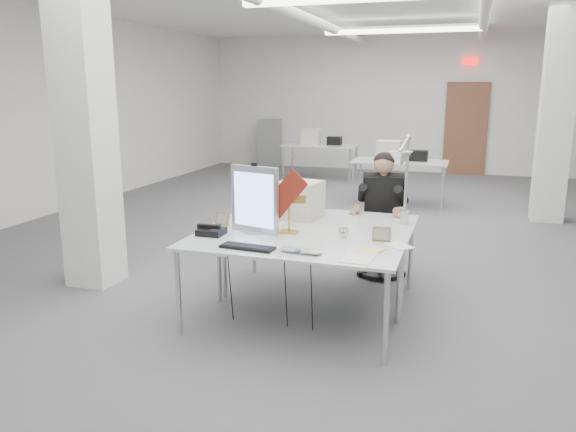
{
  "coord_description": "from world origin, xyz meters",
  "views": [
    {
      "loc": [
        1.34,
        -6.7,
        2.0
      ],
      "look_at": [
        -0.19,
        -2.0,
        0.86
      ],
      "focal_mm": 35.0,
      "sensor_mm": 36.0,
      "label": 1
    }
  ],
  "objects_px": {
    "office_chair": "(382,226)",
    "laptop": "(298,253)",
    "architect_lamp": "(403,178)",
    "desk_phone": "(211,232)",
    "monitor": "(255,199)",
    "bankers_lamp": "(289,213)",
    "beige_monitor": "(300,200)",
    "desk_main": "(292,244)",
    "seated_person": "(383,194)"
  },
  "relations": [
    {
      "from": "architect_lamp",
      "to": "desk_phone",
      "type": "bearing_deg",
      "value": -146.71
    },
    {
      "from": "office_chair",
      "to": "laptop",
      "type": "height_order",
      "value": "office_chair"
    },
    {
      "from": "seated_person",
      "to": "desk_main",
      "type": "bearing_deg",
      "value": -118.65
    },
    {
      "from": "desk_main",
      "to": "laptop",
      "type": "distance_m",
      "value": 0.32
    },
    {
      "from": "desk_phone",
      "to": "architect_lamp",
      "type": "relative_size",
      "value": 0.23
    },
    {
      "from": "bankers_lamp",
      "to": "laptop",
      "type": "bearing_deg",
      "value": -77.03
    },
    {
      "from": "office_chair",
      "to": "beige_monitor",
      "type": "height_order",
      "value": "beige_monitor"
    },
    {
      "from": "bankers_lamp",
      "to": "desk_phone",
      "type": "bearing_deg",
      "value": -166.75
    },
    {
      "from": "desk_main",
      "to": "desk_phone",
      "type": "xyz_separation_m",
      "value": [
        -0.73,
        0.03,
        0.04
      ]
    },
    {
      "from": "beige_monitor",
      "to": "architect_lamp",
      "type": "bearing_deg",
      "value": -1.06
    },
    {
      "from": "office_chair",
      "to": "architect_lamp",
      "type": "relative_size",
      "value": 1.19
    },
    {
      "from": "desk_phone",
      "to": "architect_lamp",
      "type": "distance_m",
      "value": 1.72
    },
    {
      "from": "desk_main",
      "to": "desk_phone",
      "type": "relative_size",
      "value": 8.3
    },
    {
      "from": "seated_person",
      "to": "beige_monitor",
      "type": "xyz_separation_m",
      "value": [
        -0.69,
        -0.69,
        0.03
      ]
    },
    {
      "from": "monitor",
      "to": "beige_monitor",
      "type": "bearing_deg",
      "value": 86.84
    },
    {
      "from": "laptop",
      "to": "beige_monitor",
      "type": "distance_m",
      "value": 1.23
    },
    {
      "from": "seated_person",
      "to": "bankers_lamp",
      "type": "height_order",
      "value": "seated_person"
    },
    {
      "from": "desk_phone",
      "to": "desk_main",
      "type": "bearing_deg",
      "value": -2.44
    },
    {
      "from": "bankers_lamp",
      "to": "beige_monitor",
      "type": "distance_m",
      "value": 0.58
    },
    {
      "from": "office_chair",
      "to": "bankers_lamp",
      "type": "height_order",
      "value": "bankers_lamp"
    },
    {
      "from": "architect_lamp",
      "to": "monitor",
      "type": "bearing_deg",
      "value": -149.13
    },
    {
      "from": "bankers_lamp",
      "to": "beige_monitor",
      "type": "bearing_deg",
      "value": 86.8
    },
    {
      "from": "laptop",
      "to": "beige_monitor",
      "type": "height_order",
      "value": "beige_monitor"
    },
    {
      "from": "seated_person",
      "to": "beige_monitor",
      "type": "relative_size",
      "value": 2.41
    },
    {
      "from": "architect_lamp",
      "to": "office_chair",
      "type": "bearing_deg",
      "value": 117.91
    },
    {
      "from": "desk_main",
      "to": "seated_person",
      "type": "xyz_separation_m",
      "value": [
        0.5,
        1.58,
        0.16
      ]
    },
    {
      "from": "monitor",
      "to": "bankers_lamp",
      "type": "height_order",
      "value": "monitor"
    },
    {
      "from": "beige_monitor",
      "to": "desk_phone",
      "type": "bearing_deg",
      "value": -112.08
    },
    {
      "from": "office_chair",
      "to": "laptop",
      "type": "bearing_deg",
      "value": -111.73
    },
    {
      "from": "bankers_lamp",
      "to": "desk_phone",
      "type": "relative_size",
      "value": 1.65
    },
    {
      "from": "office_chair",
      "to": "bankers_lamp",
      "type": "xyz_separation_m",
      "value": [
        -0.62,
        -1.32,
        0.38
      ]
    },
    {
      "from": "laptop",
      "to": "architect_lamp",
      "type": "relative_size",
      "value": 0.34
    },
    {
      "from": "desk_main",
      "to": "beige_monitor",
      "type": "relative_size",
      "value": 4.77
    },
    {
      "from": "monitor",
      "to": "desk_phone",
      "type": "bearing_deg",
      "value": -133.76
    },
    {
      "from": "seated_person",
      "to": "monitor",
      "type": "distance_m",
      "value": 1.63
    },
    {
      "from": "beige_monitor",
      "to": "architect_lamp",
      "type": "height_order",
      "value": "architect_lamp"
    },
    {
      "from": "desk_main",
      "to": "bankers_lamp",
      "type": "distance_m",
      "value": 0.38
    },
    {
      "from": "desk_phone",
      "to": "beige_monitor",
      "type": "distance_m",
      "value": 1.02
    },
    {
      "from": "laptop",
      "to": "desk_phone",
      "type": "height_order",
      "value": "desk_phone"
    },
    {
      "from": "monitor",
      "to": "beige_monitor",
      "type": "xyz_separation_m",
      "value": [
        0.21,
        0.66,
        -0.11
      ]
    },
    {
      "from": "office_chair",
      "to": "seated_person",
      "type": "bearing_deg",
      "value": -101.19
    },
    {
      "from": "laptop",
      "to": "bankers_lamp",
      "type": "relative_size",
      "value": 0.88
    },
    {
      "from": "bankers_lamp",
      "to": "architect_lamp",
      "type": "relative_size",
      "value": 0.38
    },
    {
      "from": "laptop",
      "to": "bankers_lamp",
      "type": "distance_m",
      "value": 0.67
    },
    {
      "from": "laptop",
      "to": "desk_phone",
      "type": "bearing_deg",
      "value": 164.96
    },
    {
      "from": "desk_main",
      "to": "office_chair",
      "type": "distance_m",
      "value": 1.71
    },
    {
      "from": "monitor",
      "to": "laptop",
      "type": "relative_size",
      "value": 1.85
    },
    {
      "from": "desk_main",
      "to": "architect_lamp",
      "type": "distance_m",
      "value": 1.16
    },
    {
      "from": "monitor",
      "to": "architect_lamp",
      "type": "bearing_deg",
      "value": 35.57
    },
    {
      "from": "office_chair",
      "to": "monitor",
      "type": "relative_size",
      "value": 1.89
    }
  ]
}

